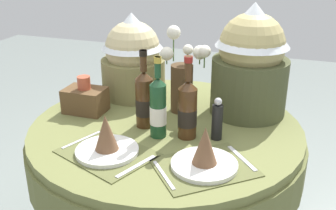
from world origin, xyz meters
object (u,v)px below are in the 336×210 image
object	(u,v)px
wine_bottle_centre	(144,99)
woven_basket_side_left	(85,99)
flower_vase	(183,76)
gift_tub_back_left	(133,54)
place_setting_right	(205,156)
pepper_mill	(217,120)
wine_bottle_right	(187,109)
gift_tub_back_right	(251,57)
place_setting_left	(107,142)
wine_bottle_left	(158,107)
dining_table	(166,152)

from	to	relation	value
wine_bottle_centre	woven_basket_side_left	world-z (taller)	wine_bottle_centre
flower_vase	gift_tub_back_left	world-z (taller)	gift_tub_back_left
place_setting_right	pepper_mill	size ratio (longest dim) A/B	2.39
wine_bottle_right	gift_tub_back_right	size ratio (longest dim) A/B	0.68
flower_vase	gift_tub_back_right	size ratio (longest dim) A/B	0.77
pepper_mill	gift_tub_back_right	size ratio (longest dim) A/B	0.35
place_setting_right	flower_vase	bearing A→B (deg)	115.58
place_setting_left	place_setting_right	size ratio (longest dim) A/B	0.97
place_setting_right	flower_vase	xyz separation A→B (m)	(-0.22, 0.47, 0.12)
place_setting_right	woven_basket_side_left	distance (m)	0.72
wine_bottle_left	gift_tub_back_left	xyz separation A→B (m)	(-0.28, 0.40, 0.09)
pepper_mill	gift_tub_back_right	world-z (taller)	gift_tub_back_right
wine_bottle_right	pepper_mill	bearing A→B (deg)	10.22
place_setting_left	wine_bottle_centre	world-z (taller)	wine_bottle_centre
dining_table	gift_tub_back_left	size ratio (longest dim) A/B	2.85
dining_table	gift_tub_back_left	xyz separation A→B (m)	(-0.27, 0.29, 0.36)
gift_tub_back_left	wine_bottle_centre	bearing A→B (deg)	-59.82
wine_bottle_centre	woven_basket_side_left	size ratio (longest dim) A/B	1.81
flower_vase	woven_basket_side_left	bearing A→B (deg)	-159.44
place_setting_right	wine_bottle_centre	world-z (taller)	wine_bottle_centre
gift_tub_back_right	wine_bottle_centre	bearing A→B (deg)	-143.68
wine_bottle_centre	pepper_mill	bearing A→B (deg)	-3.28
place_setting_left	wine_bottle_right	size ratio (longest dim) A/B	1.21
place_setting_right	flower_vase	world-z (taller)	flower_vase
place_setting_right	gift_tub_back_left	world-z (taller)	gift_tub_back_left
place_setting_right	gift_tub_back_left	distance (m)	0.80
place_setting_right	gift_tub_back_left	xyz separation A→B (m)	(-0.52, 0.58, 0.17)
flower_vase	woven_basket_side_left	xyz separation A→B (m)	(-0.42, -0.16, -0.11)
flower_vase	wine_bottle_right	world-z (taller)	flower_vase
gift_tub_back_left	flower_vase	bearing A→B (deg)	-21.14
pepper_mill	woven_basket_side_left	size ratio (longest dim) A/B	0.95
wine_bottle_centre	pepper_mill	distance (m)	0.32
wine_bottle_right	gift_tub_back_left	distance (m)	0.55
dining_table	flower_vase	bearing A→B (deg)	82.39
dining_table	gift_tub_back_right	xyz separation A→B (m)	(0.32, 0.25, 0.41)
wine_bottle_right	woven_basket_side_left	world-z (taller)	wine_bottle_right
wine_bottle_centre	dining_table	bearing A→B (deg)	27.89
place_setting_left	gift_tub_back_right	size ratio (longest dim) A/B	0.81
place_setting_left	wine_bottle_right	world-z (taller)	wine_bottle_right
place_setting_right	gift_tub_back_left	size ratio (longest dim) A/B	1.01
gift_tub_back_right	woven_basket_side_left	distance (m)	0.78
gift_tub_back_right	place_setting_right	bearing A→B (deg)	-97.36
wine_bottle_left	pepper_mill	xyz separation A→B (m)	(0.23, 0.05, -0.05)
place_setting_left	woven_basket_side_left	xyz separation A→B (m)	(-0.27, 0.33, 0.02)
place_setting_right	flower_vase	distance (m)	0.53
wine_bottle_left	woven_basket_side_left	size ratio (longest dim) A/B	1.80
flower_vase	wine_bottle_left	bearing A→B (deg)	-93.39
wine_bottle_left	wine_bottle_right	size ratio (longest dim) A/B	0.99
place_setting_left	woven_basket_side_left	world-z (taller)	woven_basket_side_left
place_setting_right	flower_vase	size ratio (longest dim) A/B	1.09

